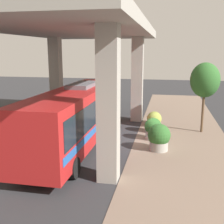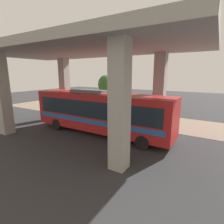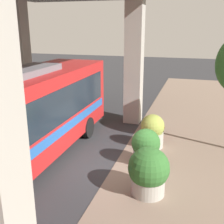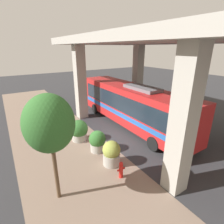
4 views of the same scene
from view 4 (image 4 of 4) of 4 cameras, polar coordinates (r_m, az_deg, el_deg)
ground_plane at (r=13.07m, az=-1.70°, el=-9.70°), size 80.00×80.00×0.00m
sidewalk_strip at (r=12.04m, az=-14.37°, el=-13.22°), size 6.00×40.00×0.02m
overpass at (r=13.79m, az=13.31°, el=19.59°), size 9.40×19.19×7.41m
bus at (r=15.07m, az=6.29°, el=2.76°), size 2.78×12.48×3.73m
fire_hydrant at (r=9.69m, az=2.96°, el=-18.32°), size 0.45×0.22×0.98m
planter_front at (r=13.14m, az=-10.72°, el=-5.99°), size 1.33×1.33×1.60m
planter_middle at (r=10.44m, az=-0.16°, el=-13.32°), size 1.05×1.05×1.52m
planter_back at (r=11.71m, az=-4.78°, el=-9.49°), size 1.12×1.12×1.46m
street_tree_near at (r=7.30m, az=-19.79°, el=-3.69°), size 2.02×2.02×4.95m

